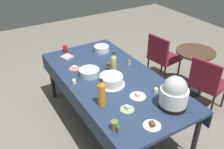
{
  "coord_description": "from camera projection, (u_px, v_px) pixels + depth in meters",
  "views": [
    {
      "loc": [
        2.25,
        -1.35,
        2.38
      ],
      "look_at": [
        0.0,
        0.0,
        0.8
      ],
      "focal_mm": 39.77,
      "sensor_mm": 36.0,
      "label": 1
    }
  ],
  "objects": [
    {
      "name": "maroon_chair_right",
      "position": [
        207.0,
        82.0,
        3.5
      ],
      "size": [
        0.53,
        0.53,
        0.85
      ],
      "color": "maroon",
      "rests_on": "ground"
    },
    {
      "name": "dessert_plate_coral",
      "position": [
        74.0,
        68.0,
        3.28
      ],
      "size": [
        0.14,
        0.14,
        0.04
      ],
      "color": "#E07266",
      "rests_on": "potluck_table"
    },
    {
      "name": "cupcake_rose",
      "position": [
        156.0,
        90.0,
        2.8
      ],
      "size": [
        0.05,
        0.05,
        0.07
      ],
      "color": "beige",
      "rests_on": "potluck_table"
    },
    {
      "name": "soda_bottle_ginger_ale",
      "position": [
        114.0,
        64.0,
        3.12
      ],
      "size": [
        0.07,
        0.07,
        0.29
      ],
      "color": "gold",
      "rests_on": "potluck_table"
    },
    {
      "name": "dessert_plate_sage",
      "position": [
        127.0,
        109.0,
        2.55
      ],
      "size": [
        0.15,
        0.15,
        0.05
      ],
      "color": "#8CA87F",
      "rests_on": "potluck_table"
    },
    {
      "name": "coffee_mug_red",
      "position": [
        65.0,
        49.0,
        3.7
      ],
      "size": [
        0.11,
        0.07,
        0.1
      ],
      "color": "#B2231E",
      "rests_on": "potluck_table"
    },
    {
      "name": "dessert_plate_white",
      "position": [
        152.0,
        125.0,
        2.34
      ],
      "size": [
        0.17,
        0.17,
        0.04
      ],
      "color": "white",
      "rests_on": "potluck_table"
    },
    {
      "name": "slow_cooker",
      "position": [
        174.0,
        93.0,
        2.52
      ],
      "size": [
        0.3,
        0.3,
        0.36
      ],
      "color": "black",
      "rests_on": "potluck_table"
    },
    {
      "name": "potluck_table",
      "position": [
        112.0,
        82.0,
        3.12
      ],
      "size": [
        2.2,
        1.1,
        0.75
      ],
      "color": "navy",
      "rests_on": "ground"
    },
    {
      "name": "round_cafe_table",
      "position": [
        193.0,
        64.0,
        3.93
      ],
      "size": [
        0.6,
        0.6,
        0.72
      ],
      "color": "#473323",
      "rests_on": "ground"
    },
    {
      "name": "coffee_mug_olive",
      "position": [
        115.0,
        125.0,
        2.29
      ],
      "size": [
        0.11,
        0.07,
        0.09
      ],
      "color": "olive",
      "rests_on": "potluck_table"
    },
    {
      "name": "cupcake_berry",
      "position": [
        129.0,
        62.0,
        3.38
      ],
      "size": [
        0.05,
        0.05,
        0.07
      ],
      "color": "beige",
      "rests_on": "potluck_table"
    },
    {
      "name": "cupcake_cocoa",
      "position": [
        74.0,
        81.0,
        2.96
      ],
      "size": [
        0.05,
        0.05,
        0.07
      ],
      "color": "beige",
      "rests_on": "potluck_table"
    },
    {
      "name": "ceramic_snack_bowl",
      "position": [
        102.0,
        49.0,
        3.73
      ],
      "size": [
        0.23,
        0.23,
        0.08
      ],
      "primitive_type": "cylinder",
      "color": "silver",
      "rests_on": "potluck_table"
    },
    {
      "name": "glass_salad_bowl",
      "position": [
        89.0,
        72.0,
        3.12
      ],
      "size": [
        0.26,
        0.26,
        0.08
      ],
      "primitive_type": "cylinder",
      "color": "#B2C6BC",
      "rests_on": "potluck_table"
    },
    {
      "name": "dessert_plate_cream",
      "position": [
        138.0,
        96.0,
        2.75
      ],
      "size": [
        0.18,
        0.18,
        0.05
      ],
      "color": "beige",
      "rests_on": "potluck_table"
    },
    {
      "name": "maroon_chair_left",
      "position": [
        162.0,
        55.0,
        4.2
      ],
      "size": [
        0.49,
        0.49,
        0.85
      ],
      "color": "maroon",
      "rests_on": "ground"
    },
    {
      "name": "frosted_layer_cake",
      "position": [
        111.0,
        80.0,
        2.93
      ],
      "size": [
        0.33,
        0.33,
        0.13
      ],
      "color": "silver",
      "rests_on": "potluck_table"
    },
    {
      "name": "dessert_plate_charcoal",
      "position": [
        109.0,
        66.0,
        3.34
      ],
      "size": [
        0.15,
        0.15,
        0.05
      ],
      "color": "#2D2D33",
      "rests_on": "potluck_table"
    },
    {
      "name": "paper_napkin_stack",
      "position": [
        67.0,
        57.0,
        3.55
      ],
      "size": [
        0.18,
        0.18,
        0.02
      ],
      "primitive_type": "cube",
      "rotation": [
        0.0,
        0.0,
        0.34
      ],
      "color": "pink",
      "rests_on": "potluck_table"
    },
    {
      "name": "ground",
      "position": [
        112.0,
        123.0,
        3.48
      ],
      "size": [
        9.0,
        9.0,
        0.0
      ],
      "primitive_type": "plane",
      "color": "slate"
    },
    {
      "name": "soda_bottle_orange_juice",
      "position": [
        101.0,
        93.0,
        2.55
      ],
      "size": [
        0.08,
        0.08,
        0.32
      ],
      "color": "orange",
      "rests_on": "potluck_table"
    }
  ]
}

